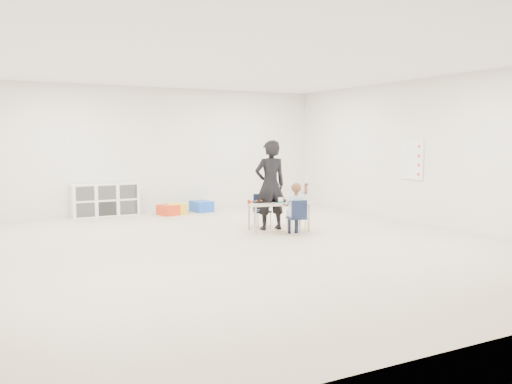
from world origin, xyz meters
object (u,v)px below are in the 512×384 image
cubby_shelf (105,200)px  adult (270,185)px  chair_near (296,217)px  child (297,207)px  table (279,216)px

cubby_shelf → adult: bearing=-54.5°
chair_near → adult: bearing=111.2°
chair_near → child: 0.18m
cubby_shelf → adult: (2.26, -3.17, 0.46)m
chair_near → cubby_shelf: size_ratio=0.44×
chair_near → child: child is taller
child → cubby_shelf: (-2.39, 3.87, -0.13)m
cubby_shelf → adult: size_ratio=0.86×
chair_near → child: bearing=0.0°
chair_near → cubby_shelf: cubby_shelf is taller
table → chair_near: bearing=-73.2°
child → cubby_shelf: bearing=132.8°
adult → child: bearing=104.8°
table → adult: 0.59m
chair_near → adult: (-0.12, 0.70, 0.51)m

